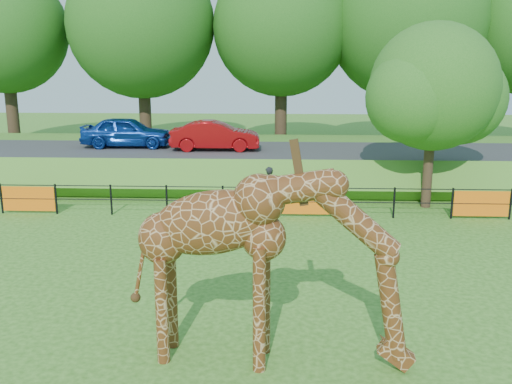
% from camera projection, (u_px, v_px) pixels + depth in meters
% --- Properties ---
extents(ground, '(90.00, 90.00, 0.00)m').
position_uv_depth(ground, '(186.00, 315.00, 12.48)').
color(ground, '#306218').
rests_on(ground, ground).
extents(giraffe, '(5.25, 1.46, 3.70)m').
position_uv_depth(giraffe, '(271.00, 267.00, 10.19)').
color(giraffe, '#5C2F12').
rests_on(giraffe, ground).
extents(perimeter_fence, '(28.07, 0.10, 1.10)m').
position_uv_depth(perimeter_fence, '(223.00, 201.00, 20.13)').
color(perimeter_fence, black).
rests_on(perimeter_fence, ground).
extents(embankment, '(40.00, 9.00, 1.30)m').
position_uv_depth(embankment, '(239.00, 160.00, 27.39)').
color(embankment, '#306218').
rests_on(embankment, ground).
extents(road, '(40.00, 5.00, 0.12)m').
position_uv_depth(road, '(236.00, 151.00, 25.77)').
color(road, '#303032').
rests_on(road, embankment).
extents(car_blue, '(4.17, 1.75, 1.41)m').
position_uv_depth(car_blue, '(127.00, 132.00, 26.33)').
color(car_blue, '#143FA5').
rests_on(car_blue, road).
extents(car_red, '(4.00, 1.49, 1.31)m').
position_uv_depth(car_red, '(215.00, 136.00, 25.47)').
color(car_red, '#A50B0F').
rests_on(car_red, road).
extents(visitor, '(0.63, 0.47, 1.58)m').
position_uv_depth(visitor, '(269.00, 188.00, 21.12)').
color(visitor, black).
rests_on(visitor, ground).
extents(tree_east, '(5.40, 4.71, 6.76)m').
position_uv_depth(tree_east, '(436.00, 92.00, 20.52)').
color(tree_east, black).
rests_on(tree_east, ground).
extents(bg_tree_line, '(37.30, 8.80, 11.82)m').
position_uv_depth(bg_tree_line, '(280.00, 26.00, 32.11)').
color(bg_tree_line, black).
rests_on(bg_tree_line, ground).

